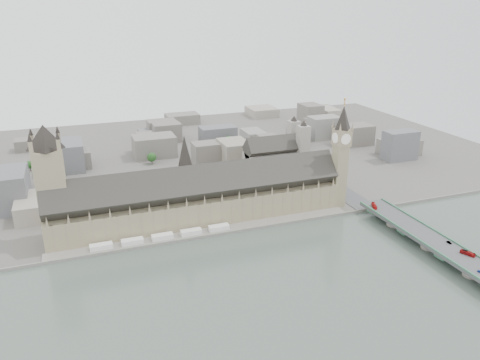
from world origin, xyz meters
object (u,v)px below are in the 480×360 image
object	(u,v)px
victoria_tower	(50,179)
car_silver	(449,242)
red_bus_south	(468,253)
car_approach	(344,181)
westminster_bridge	(422,239)
palace_of_westminster	(199,198)
elizabeth_tower	(341,149)
red_bus_north	(374,206)
westminster_abbey	(276,159)

from	to	relation	value
victoria_tower	car_silver	world-z (taller)	victoria_tower
red_bus_south	car_approach	bearing A→B (deg)	67.92
victoria_tower	westminster_bridge	distance (m)	309.91
palace_of_westminster	elizabeth_tower	size ratio (longest dim) A/B	2.47
westminster_bridge	palace_of_westminster	bearing A→B (deg)	146.51
car_silver	car_approach	size ratio (longest dim) A/B	1.01
victoria_tower	westminster_bridge	bearing A→B (deg)	-21.78
red_bus_north	car_approach	bearing A→B (deg)	105.23
victoria_tower	car_approach	world-z (taller)	victoria_tower
elizabeth_tower	car_silver	size ratio (longest dim) A/B	24.38
red_bus_north	red_bus_south	xyz separation A→B (m)	(13.01, -99.58, -0.14)
victoria_tower	red_bus_north	size ratio (longest dim) A/B	8.20
westminster_bridge	car_approach	world-z (taller)	car_approach
palace_of_westminster	car_silver	bearing A→B (deg)	-37.24
elizabeth_tower	red_bus_north	bearing A→B (deg)	-64.91
elizabeth_tower	victoria_tower	xyz separation A→B (m)	(-260.00, 18.00, -2.88)
westminster_abbey	car_approach	bearing A→B (deg)	-45.73
westminster_bridge	car_silver	size ratio (longest dim) A/B	73.71
westminster_bridge	red_bus_north	distance (m)	59.54
victoria_tower	westminster_bridge	xyz separation A→B (m)	(284.00, -113.50, -50.08)
elizabeth_tower	car_silver	bearing A→B (deg)	-75.15
palace_of_westminster	car_approach	world-z (taller)	palace_of_westminster
victoria_tower	red_bus_north	world-z (taller)	victoria_tower
elizabeth_tower	westminster_bridge	xyz separation A→B (m)	(24.00, -95.50, -52.96)
car_silver	westminster_bridge	bearing A→B (deg)	105.25
elizabeth_tower	westminster_bridge	bearing A→B (deg)	-75.89
car_silver	red_bus_south	bearing A→B (deg)	-95.06
westminster_abbey	car_silver	xyz separation A→B (m)	(58.03, -203.72, -14.10)
red_bus_north	red_bus_south	size ratio (longest dim) A/B	1.09
victoria_tower	palace_of_westminster	bearing A→B (deg)	-2.96
red_bus_south	car_silver	distance (m)	19.62
palace_of_westminster	westminster_abbey	world-z (taller)	westminster_abbey
palace_of_westminster	elizabeth_tower	world-z (taller)	elizabeth_tower
elizabeth_tower	victoria_tower	bearing A→B (deg)	176.04
palace_of_westminster	westminster_bridge	world-z (taller)	palace_of_westminster
red_bus_north	palace_of_westminster	bearing A→B (deg)	-173.45
car_approach	elizabeth_tower	bearing A→B (deg)	-154.78
westminster_abbey	elizabeth_tower	bearing A→B (deg)	-72.71
car_silver	car_approach	xyz separation A→B (m)	(-3.45, 147.74, -0.09)
palace_of_westminster	victoria_tower	size ratio (longest dim) A/B	2.65
red_bus_north	westminster_abbey	bearing A→B (deg)	133.57
red_bus_north	car_approach	xyz separation A→B (m)	(10.31, 67.75, -1.06)
red_bus_north	car_approach	size ratio (longest dim) A/B	2.78
elizabeth_tower	victoria_tower	distance (m)	260.64
palace_of_westminster	car_approach	size ratio (longest dim) A/B	60.43
red_bus_south	car_silver	size ratio (longest dim) A/B	2.54
car_silver	elizabeth_tower	bearing A→B (deg)	101.96
palace_of_westminster	red_bus_north	distance (m)	162.94
westminster_abbey	palace_of_westminster	bearing A→B (deg)	-145.83
palace_of_westminster	red_bus_south	distance (m)	224.33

